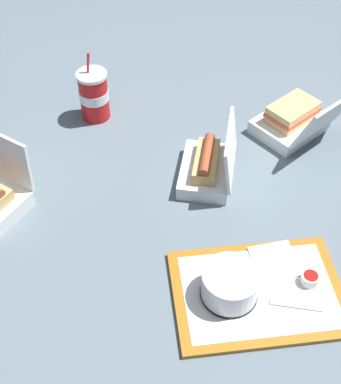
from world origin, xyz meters
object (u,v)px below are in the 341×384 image
plastic_fork (296,305)px  soda_cup_right (94,95)px  ketchup_cup (310,278)px  cake_container (230,285)px  food_tray (258,293)px  clamshell_sandwich_right (294,120)px  clamshell_hotdog_front (209,166)px

plastic_fork → soda_cup_right: size_ratio=0.52×
ketchup_cup → soda_cup_right: (0.56, -0.57, 0.05)m
plastic_fork → soda_cup_right: soda_cup_right is taller
ketchup_cup → soda_cup_right: 0.80m
plastic_fork → cake_container: bearing=-2.7°
food_tray → soda_cup_right: bearing=-53.3°
food_tray → clamshell_sandwich_right: clamshell_sandwich_right is taller
plastic_fork → clamshell_sandwich_right: clamshell_sandwich_right is taller
clamshell_sandwich_right → clamshell_hotdog_front: bearing=39.4°
plastic_fork → clamshell_hotdog_front: clamshell_hotdog_front is taller
plastic_fork → soda_cup_right: (0.52, -0.63, 0.06)m
cake_container → plastic_fork: 0.15m
cake_container → ketchup_cup: size_ratio=3.12×
clamshell_sandwich_right → soda_cup_right: bearing=-4.3°
food_tray → clamshell_hotdog_front: bearing=-72.8°
clamshell_hotdog_front → soda_cup_right: soda_cup_right is taller
clamshell_sandwich_right → soda_cup_right: 0.58m
food_tray → plastic_fork: (-0.08, 0.03, 0.01)m
food_tray → ketchup_cup: (-0.11, -0.03, 0.02)m
plastic_fork → food_tray: bearing=-17.0°
clamshell_hotdog_front → ketchup_cup: bearing=124.2°
clamshell_sandwich_right → clamshell_hotdog_front: clamshell_sandwich_right is taller
clamshell_sandwich_right → soda_cup_right: size_ratio=1.37×
ketchup_cup → soda_cup_right: soda_cup_right is taller
soda_cup_right → food_tray: bearing=126.7°
ketchup_cup → clamshell_sandwich_right: size_ratio=0.14×
clamshell_hotdog_front → food_tray: bearing=107.2°
cake_container → clamshell_hotdog_front: (0.05, -0.37, -0.01)m
ketchup_cup → plastic_fork: size_ratio=0.36×
plastic_fork → soda_cup_right: bearing=-44.2°
food_tray → clamshell_hotdog_front: size_ratio=2.00×
plastic_fork → clamshell_sandwich_right: 0.59m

